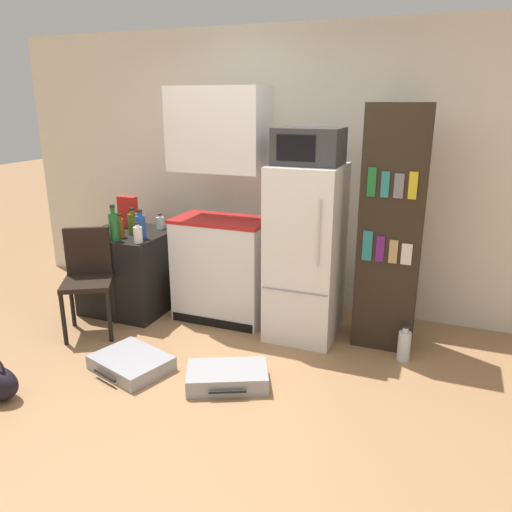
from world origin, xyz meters
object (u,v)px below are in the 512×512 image
Objects in this scene: bottle_clear_short at (160,223)px; suitcase_large_flat at (227,377)px; microwave at (309,146)px; bottle_amber_beer at (120,228)px; side_table at (130,270)px; chair at (88,271)px; bottle_milk_white at (138,234)px; bottle_blue_soda at (141,227)px; cereal_box at (128,212)px; bottle_olive_oil at (133,223)px; kitchen_hutch at (221,218)px; water_bottle_front at (404,345)px; bowl at (97,236)px; suitcase_small_flat at (131,363)px; bookshelf at (391,230)px; bottle_green_tall at (114,226)px.

bottle_clear_short is 0.22× the size of suitcase_large_flat.
microwave reaches higher than bottle_amber_beer.
chair is (-0.04, -0.54, 0.16)m from side_table.
bottle_milk_white is 1.53m from suitcase_large_flat.
cereal_box reaches higher than bottle_blue_soda.
bottle_olive_oil is 1.38× the size of bottle_milk_white.
kitchen_hutch is 0.72m from bottle_blue_soda.
suitcase_large_flat is (-0.27, -1.00, -1.54)m from microwave.
suitcase_large_flat is 2.19× the size of water_bottle_front.
bowl is 0.37m from chair.
suitcase_large_flat is at bearing -33.44° from bottle_blue_soda.
microwave is 1.71m from water_bottle_front.
bottle_olive_oil is 0.18m from bottle_blue_soda.
kitchen_hutch is at bearing 20.91° from bowl.
side_table is 1.08m from kitchen_hutch.
bottle_clear_short is at bearing 128.40° from suitcase_small_flat.
bookshelf is 2.55m from bowl.
bottle_olive_oil is at bearing 138.98° from suitcase_small_flat.
kitchen_hutch is 6.84× the size of cereal_box.
bottle_green_tall is (-0.18, -0.14, 0.02)m from bottle_blue_soda.
bottle_green_tall is 1.26m from suitcase_small_flat.
microwave is at bearing 63.97° from suitcase_small_flat.
bottle_green_tall is at bearing -153.42° from kitchen_hutch.
side_table is 2.10m from microwave.
suitcase_large_flat is (1.58, -0.66, -0.71)m from bowl.
microwave is at bearing -6.07° from bottle_clear_short.
microwave reaches higher than side_table.
bottle_blue_soda is at bearing -171.54° from microwave.
kitchen_hutch reaches higher than cereal_box.
bottle_amber_beer is at bearing -160.18° from kitchen_hutch.
bottle_clear_short is 0.86m from chair.
microwave is 1.83m from bottle_amber_beer.
bottle_olive_oil is at bearing -25.44° from side_table.
bottle_blue_soda is 0.40× the size of suitcase_large_flat.
suitcase_small_flat is (0.61, -0.72, -0.84)m from bottle_green_tall.
bottle_green_tall is 1.06× the size of water_bottle_front.
bottle_amber_beer is 0.49m from chair.
kitchen_hutch reaches higher than bowl.
bottle_green_tall is (-1.64, -0.36, -0.70)m from microwave.
cereal_box is 1.65m from suitcase_small_flat.
bottle_milk_white is at bearing -175.77° from water_bottle_front.
suitcase_small_flat is 2.15× the size of water_bottle_front.
bottle_milk_white reaches higher than bowl.
kitchen_hutch is 0.83m from bottle_olive_oil.
bottle_blue_soda is at bearing -157.15° from kitchen_hutch.
bottle_blue_soda is 2.43m from water_bottle_front.
chair reaches higher than water_bottle_front.
bookshelf is 2.13× the size of chair.
bookshelf is at bearing 8.86° from bottle_amber_beer.
kitchen_hutch is 6.82× the size of water_bottle_front.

